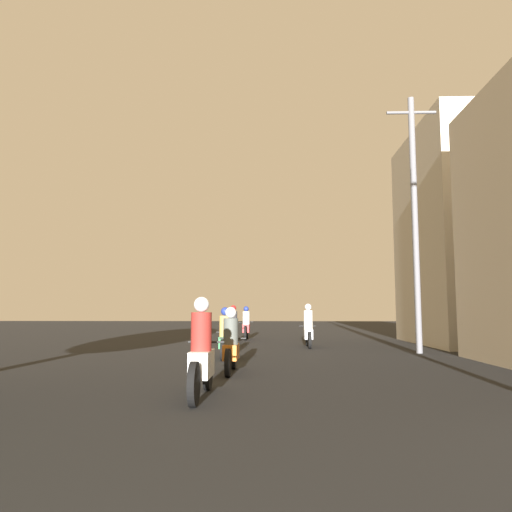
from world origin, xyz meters
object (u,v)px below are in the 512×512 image
object	(u,v)px
motorcycle_white	(202,357)
building_right_far	(481,236)
motorcycle_green	(225,337)
motorcycle_red	(246,326)
motorcycle_silver	(308,330)
motorcycle_orange	(231,346)
utility_pole_far	(415,217)
motorcycle_yellow	(233,328)

from	to	relation	value
motorcycle_white	building_right_far	bearing A→B (deg)	58.24
building_right_far	motorcycle_green	bearing A→B (deg)	-148.42
motorcycle_white	motorcycle_red	xyz separation A→B (m)	(-0.16, 15.15, -0.01)
motorcycle_green	motorcycle_silver	bearing A→B (deg)	63.25
motorcycle_green	building_right_far	distance (m)	11.92
motorcycle_white	motorcycle_orange	size ratio (longest dim) A/B	1.08
motorcycle_white	motorcycle_green	bearing A→B (deg)	98.08
utility_pole_far	motorcycle_orange	bearing A→B (deg)	-137.02
motorcycle_white	building_right_far	world-z (taller)	building_right_far
motorcycle_orange	utility_pole_far	world-z (taller)	utility_pole_far
motorcycle_green	motorcycle_silver	size ratio (longest dim) A/B	0.98
motorcycle_orange	motorcycle_silver	xyz separation A→B (m)	(2.16, 7.41, 0.07)
motorcycle_silver	motorcycle_yellow	xyz separation A→B (m)	(-2.91, 2.40, -0.02)
motorcycle_yellow	motorcycle_white	bearing A→B (deg)	-82.95
motorcycle_green	utility_pole_far	bearing A→B (deg)	22.63
motorcycle_white	motorcycle_orange	bearing A→B (deg)	92.18
motorcycle_red	building_right_far	world-z (taller)	building_right_far
motorcycle_yellow	building_right_far	world-z (taller)	building_right_far
motorcycle_orange	motorcycle_red	size ratio (longest dim) A/B	1.02
motorcycle_red	utility_pole_far	size ratio (longest dim) A/B	0.23
motorcycle_orange	motorcycle_green	bearing A→B (deg)	95.59
motorcycle_red	building_right_far	distance (m)	10.65
motorcycle_white	building_right_far	xyz separation A→B (m)	(9.40, 12.22, 3.67)
building_right_far	motorcycle_white	bearing A→B (deg)	-127.56
building_right_far	utility_pole_far	xyz separation A→B (m)	(-3.75, -4.09, 0.02)
motorcycle_white	motorcycle_yellow	xyz separation A→B (m)	(-0.56, 12.86, -0.00)
motorcycle_silver	motorcycle_red	world-z (taller)	motorcycle_silver
motorcycle_green	motorcycle_yellow	xyz separation A→B (m)	(-0.31, 6.56, 0.04)
motorcycle_yellow	motorcycle_red	world-z (taller)	motorcycle_yellow
motorcycle_green	motorcycle_red	distance (m)	8.86
motorcycle_yellow	motorcycle_silver	bearing A→B (deg)	-34.95
motorcycle_white	building_right_far	distance (m)	15.85
motorcycle_silver	utility_pole_far	xyz separation A→B (m)	(3.29, -2.32, 3.68)
motorcycle_yellow	utility_pole_far	bearing A→B (deg)	-32.72
building_right_far	motorcycle_yellow	bearing A→B (deg)	176.36
utility_pole_far	motorcycle_yellow	bearing A→B (deg)	142.72
motorcycle_red	building_right_far	xyz separation A→B (m)	(9.55, -2.93, 3.68)
motorcycle_green	motorcycle_yellow	distance (m)	6.57
motorcycle_white	motorcycle_silver	size ratio (longest dim) A/B	1.10
motorcycle_red	motorcycle_white	bearing A→B (deg)	-81.02
motorcycle_orange	building_right_far	size ratio (longest dim) A/B	0.23
motorcycle_green	building_right_far	world-z (taller)	building_right_far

